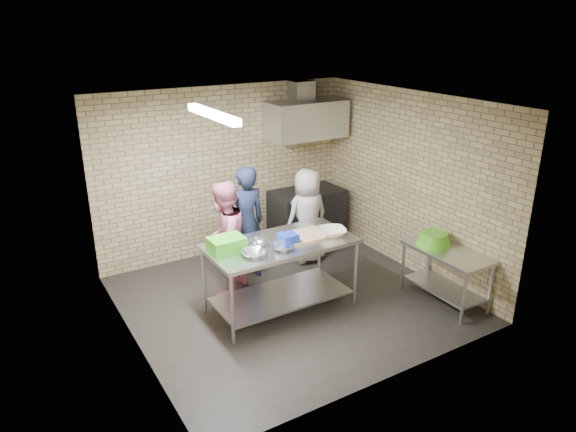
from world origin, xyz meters
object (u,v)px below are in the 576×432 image
object	(u,v)px
side_counter	(445,276)
stove	(307,215)
bottle_green	(322,120)
blue_tub	(288,239)
woman_pink	(224,239)
man_navy	(245,223)
woman_white	(307,216)
bottle_red	(302,122)
green_basin	(433,238)
prep_table	(281,275)
green_crate	(227,244)

from	to	relation	value
side_counter	stove	world-z (taller)	stove
bottle_green	blue_tub	bearing A→B (deg)	-132.78
blue_tub	woman_pink	bearing A→B (deg)	119.02
man_navy	woman_white	distance (m)	1.09
bottle_red	woman_pink	bearing A→B (deg)	-149.05
green_basin	woman_pink	xyz separation A→B (m)	(-2.43, 1.51, -0.02)
bottle_red	man_navy	distance (m)	2.19
stove	woman_white	xyz separation A→B (m)	(-0.45, -0.70, 0.30)
prep_table	bottle_green	size ratio (longest dim) A/B	12.76
prep_table	man_navy	world-z (taller)	man_navy
side_counter	bottle_green	distance (m)	3.41
side_counter	green_basin	bearing A→B (deg)	94.57
green_basin	prep_table	bearing A→B (deg)	159.87
side_counter	man_navy	world-z (taller)	man_navy
blue_tub	woman_white	distance (m)	1.60
stove	bottle_green	xyz separation A→B (m)	(0.45, 0.24, 1.57)
woman_white	stove	bearing A→B (deg)	-124.03
stove	blue_tub	size ratio (longest dim) A/B	5.64
stove	green_crate	bearing A→B (deg)	-143.76
man_navy	woman_pink	xyz separation A→B (m)	(-0.46, -0.26, -0.05)
bottle_green	man_navy	world-z (taller)	bottle_green
stove	woman_pink	distance (m)	2.26
green_basin	woman_pink	size ratio (longest dim) A/B	0.28
stove	woman_pink	bearing A→B (deg)	-153.69
green_basin	bottle_red	xyz separation A→B (m)	(-0.38, 2.74, 1.19)
blue_tub	man_navy	distance (m)	1.16
stove	bottle_green	bearing A→B (deg)	28.07
green_crate	green_basin	world-z (taller)	green_crate
stove	green_basin	size ratio (longest dim) A/B	2.61
prep_table	woman_pink	size ratio (longest dim) A/B	1.18
bottle_red	bottle_green	world-z (taller)	bottle_red
side_counter	green_basin	size ratio (longest dim) A/B	2.61
stove	bottle_red	distance (m)	1.60
prep_table	green_crate	world-z (taller)	green_crate
side_counter	woman_white	bearing A→B (deg)	113.64
side_counter	bottle_red	xyz separation A→B (m)	(-0.40, 2.99, 1.65)
green_crate	man_navy	distance (m)	1.19
stove	bottle_green	world-z (taller)	bottle_green
prep_table	green_crate	size ratio (longest dim) A/B	4.50
woman_pink	stove	bearing A→B (deg)	173.04
woman_white	side_counter	bearing A→B (deg)	112.30
woman_white	prep_table	bearing A→B (deg)	42.81
bottle_green	woman_white	world-z (taller)	bottle_green
blue_tub	woman_pink	size ratio (longest dim) A/B	0.13
man_navy	woman_white	world-z (taller)	man_navy
green_basin	green_crate	bearing A→B (deg)	162.48
prep_table	woman_pink	bearing A→B (deg)	119.33
prep_table	bottle_red	bearing A→B (deg)	51.43
bottle_red	man_navy	world-z (taller)	bottle_red
woman_white	woman_pink	bearing A→B (deg)	9.22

